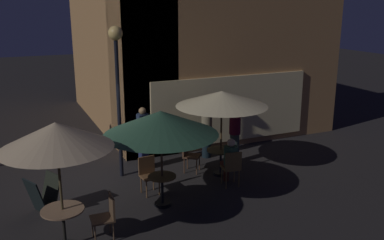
# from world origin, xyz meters

# --- Properties ---
(ground_plane) EXTENTS (60.00, 60.00, 0.00)m
(ground_plane) POSITION_xyz_m (0.00, 0.00, 0.00)
(ground_plane) COLOR black
(cafe_building) EXTENTS (7.69, 8.76, 8.19)m
(cafe_building) POSITION_xyz_m (3.38, 4.06, 4.09)
(cafe_building) COLOR #B4804D
(cafe_building) RESTS_ON ground
(street_lamp_near_corner) EXTENTS (0.36, 0.36, 3.96)m
(street_lamp_near_corner) POSITION_xyz_m (0.71, 0.40, 2.93)
(street_lamp_near_corner) COLOR black
(street_lamp_near_corner) RESTS_ON ground
(menu_sandwich_board) EXTENTS (0.81, 0.77, 0.84)m
(menu_sandwich_board) POSITION_xyz_m (-1.40, -0.94, 0.43)
(menu_sandwich_board) COLOR black
(menu_sandwich_board) RESTS_ON ground
(cafe_table_0) EXTENTS (0.80, 0.80, 0.78)m
(cafe_table_0) POSITION_xyz_m (-1.18, -2.55, 0.59)
(cafe_table_0) COLOR black
(cafe_table_0) RESTS_ON ground
(cafe_table_1) EXTENTS (0.64, 0.64, 0.72)m
(cafe_table_1) POSITION_xyz_m (1.11, -1.67, 0.49)
(cafe_table_1) COLOR black
(cafe_table_1) RESTS_ON ground
(cafe_table_2) EXTENTS (0.75, 0.75, 0.71)m
(cafe_table_2) POSITION_xyz_m (3.18, -0.59, 0.52)
(cafe_table_2) COLOR black
(cafe_table_2) RESTS_ON ground
(patio_umbrella_0) EXTENTS (2.03, 2.03, 2.46)m
(patio_umbrella_0) POSITION_xyz_m (-1.18, -2.55, 2.21)
(patio_umbrella_0) COLOR black
(patio_umbrella_0) RESTS_ON ground
(patio_umbrella_1) EXTENTS (2.55, 2.55, 2.23)m
(patio_umbrella_1) POSITION_xyz_m (1.11, -1.67, 1.96)
(patio_umbrella_1) COLOR black
(patio_umbrella_1) RESTS_ON ground
(patio_umbrella_2) EXTENTS (2.40, 2.40, 2.30)m
(patio_umbrella_2) POSITION_xyz_m (3.18, -0.59, 2.10)
(patio_umbrella_2) COLOR black
(patio_umbrella_2) RESTS_ON ground
(cafe_chair_0) EXTENTS (0.46, 0.46, 0.91)m
(cafe_chair_0) POSITION_xyz_m (-0.37, -2.59, 0.54)
(cafe_chair_0) COLOR brown
(cafe_chair_0) RESTS_ON ground
(cafe_chair_1) EXTENTS (0.45, 0.45, 0.90)m
(cafe_chair_1) POSITION_xyz_m (1.04, -0.89, 0.54)
(cafe_chair_1) COLOR brown
(cafe_chair_1) RESTS_ON ground
(cafe_chair_2) EXTENTS (0.60, 0.60, 0.95)m
(cafe_chair_2) POSITION_xyz_m (2.48, -0.04, 0.56)
(cafe_chair_2) COLOR brown
(cafe_chair_2) RESTS_ON ground
(cafe_chair_3) EXTENTS (0.48, 0.48, 0.95)m
(cafe_chair_3) POSITION_xyz_m (3.05, -1.43, 0.57)
(cafe_chair_3) COLOR brown
(cafe_chair_3) RESTS_ON ground
(patron_seated_0) EXTENTS (0.40, 0.54, 1.25)m
(patron_seated_0) POSITION_xyz_m (3.07, -1.29, 0.71)
(patron_seated_0) COLOR #491E16
(patron_seated_0) RESTS_ON ground
(patron_standing_1) EXTENTS (0.32, 0.32, 1.71)m
(patron_standing_1) POSITION_xyz_m (3.43, 0.79, 0.87)
(patron_standing_1) COLOR black
(patron_standing_1) RESTS_ON ground
(patron_standing_2) EXTENTS (0.32, 0.32, 1.74)m
(patron_standing_2) POSITION_xyz_m (3.95, 0.02, 0.89)
(patron_standing_2) COLOR #323D3B
(patron_standing_2) RESTS_ON ground
(patron_standing_3) EXTENTS (0.35, 0.35, 1.76)m
(patron_standing_3) POSITION_xyz_m (1.43, 0.70, 0.88)
(patron_standing_3) COLOR navy
(patron_standing_3) RESTS_ON ground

